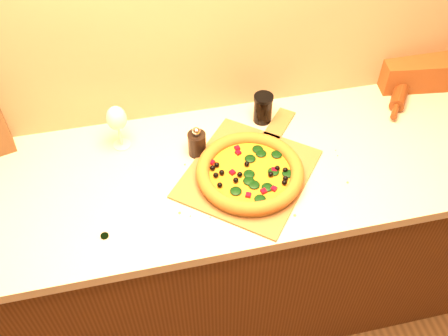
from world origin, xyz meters
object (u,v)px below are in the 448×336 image
Objects in this scene: pizza_peel at (250,170)px; dark_jar at (263,108)px; pizza at (250,172)px; pepper_grinder at (197,143)px; wine_glass at (117,119)px; rolling_pin at (403,85)px.

dark_jar is at bearing 104.92° from pizza_peel.
pizza is at bearing -68.95° from pizza_peel.
dark_jar is (0.27, 0.12, 0.01)m from pepper_grinder.
rolling_pin is at bearing 3.38° from wine_glass.
dark_jar is at bearing 2.08° from wine_glass.
wine_glass reaches higher than pizza.
pepper_grinder is 0.29m from wine_glass.
dark_jar is at bearing 23.48° from pepper_grinder.
rolling_pin is 1.14m from wine_glass.
dark_jar is at bearing 66.34° from pizza.
pizza_peel is 4.90× the size of pepper_grinder.
pizza_peel is at bearing -28.02° from wine_glass.
rolling_pin is at bearing 10.80° from pepper_grinder.
wine_glass reaches higher than pizza_peel.
rolling_pin is (0.87, 0.17, -0.02)m from pepper_grinder.
wine_glass is 1.52× the size of dark_jar.
rolling_pin is (0.72, 0.33, -0.00)m from pizza.
pizza_peel is 0.05m from pizza.
pepper_grinder reaches higher than pizza.
rolling_pin is at bearing 24.35° from pizza.
pepper_grinder is at bearing -178.49° from pizza_peel.
pepper_grinder is 1.04× the size of dark_jar.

